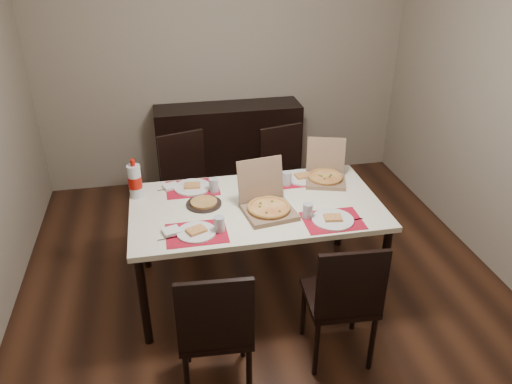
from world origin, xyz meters
TOP-DOWN VIEW (x-y plane):
  - ground at (0.00, 0.00)m, footprint 3.80×4.00m
  - room_walls at (0.00, 0.43)m, footprint 3.84×4.02m
  - sideboard at (0.00, 1.78)m, footprint 1.50×0.40m
  - dining_table at (-0.06, -0.00)m, footprint 1.80×1.00m
  - chair_near_left at (-0.49, -0.93)m, footprint 0.45×0.45m
  - chair_near_right at (0.32, -0.84)m, footprint 0.45×0.45m
  - chair_far_left at (-0.50, 0.94)m, footprint 0.52×0.52m
  - chair_far_right at (0.40, 0.93)m, footprint 0.50×0.50m
  - setting_near_left at (-0.50, -0.30)m, footprint 0.45×0.30m
  - setting_near_right at (0.37, -0.31)m, footprint 0.41×0.30m
  - setting_far_left at (-0.47, 0.32)m, footprint 0.47×0.30m
  - setting_far_right at (0.35, 0.31)m, footprint 0.46×0.30m
  - napkin_loose at (-0.10, 0.00)m, footprint 0.14×0.15m
  - pizza_box_center at (-0.01, -0.12)m, footprint 0.39×0.42m
  - pizza_box_right at (0.55, 0.27)m, footprint 0.39×0.41m
  - faina_plate at (-0.43, 0.07)m, footprint 0.26×0.26m
  - dip_bowl at (-0.00, 0.17)m, footprint 0.15×0.15m
  - soda_bottle at (-0.91, 0.29)m, footprint 0.10×0.10m

SIDE VIEW (x-z plane):
  - ground at x=0.00m, z-range -0.02..0.00m
  - sideboard at x=0.00m, z-range 0.00..0.90m
  - chair_near_left at x=-0.49m, z-range 0.05..0.98m
  - chair_near_right at x=0.32m, z-range 0.05..0.98m
  - chair_far_left at x=-0.50m, z-range 0.05..0.98m
  - chair_far_right at x=0.40m, z-range 0.05..0.98m
  - dining_table at x=-0.06m, z-range 0.31..1.06m
  - napkin_loose at x=-0.10m, z-range 0.75..0.77m
  - faina_plate at x=-0.43m, z-range 0.75..0.78m
  - dip_bowl at x=0.00m, z-range 0.75..0.78m
  - setting_far_left at x=-0.47m, z-range 0.72..0.83m
  - setting_near_right at x=0.37m, z-range 0.72..0.83m
  - setting_far_right at x=0.35m, z-range 0.72..0.83m
  - setting_near_left at x=-0.50m, z-range 0.72..0.83m
  - pizza_box_right at x=0.55m, z-range 0.65..0.95m
  - pizza_box_center at x=-0.01m, z-range 0.64..0.98m
  - soda_bottle at x=-0.91m, z-range 0.73..1.03m
  - room_walls at x=0.00m, z-range 0.42..3.04m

